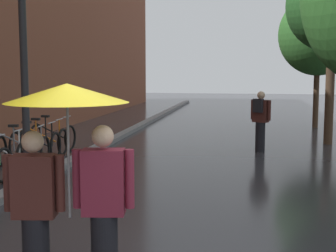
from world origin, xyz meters
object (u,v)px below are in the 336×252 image
object	(u,v)px
parked_bicycle_6	(35,145)
parked_bicycle_7	(44,141)
parked_bicycle_4	(1,155)
pedestrian_walking_midground	(260,120)
street_tree_2	(333,6)
street_tree_3	(318,35)
parked_bicycle_8	(53,136)
parked_bicycle_5	(23,150)
street_lamp_post	(23,43)
couple_under_umbrella	(69,155)

from	to	relation	value
parked_bicycle_6	parked_bicycle_7	xyz separation A→B (m)	(-0.10, 0.72, 0.00)
parked_bicycle_4	pedestrian_walking_midground	size ratio (longest dim) A/B	0.67
street_tree_2	street_tree_3	xyz separation A→B (m)	(0.15, 4.15, -0.54)
street_tree_3	parked_bicycle_4	distance (m)	12.61
street_tree_3	pedestrian_walking_midground	bearing A→B (deg)	-110.44
street_tree_2	parked_bicycle_4	size ratio (longest dim) A/B	4.92
parked_bicycle_7	parked_bicycle_8	bearing A→B (deg)	95.48
parked_bicycle_8	parked_bicycle_7	bearing A→B (deg)	-84.52
parked_bicycle_5	parked_bicycle_6	distance (m)	0.73
parked_bicycle_5	street_lamp_post	distance (m)	4.12
street_tree_2	parked_bicycle_8	world-z (taller)	street_tree_2
street_tree_3	street_lamp_post	world-z (taller)	street_tree_3
street_tree_3	parked_bicycle_4	world-z (taller)	street_tree_3
parked_bicycle_5	parked_bicycle_6	bearing A→B (deg)	92.67
parked_bicycle_7	street_lamp_post	world-z (taller)	street_lamp_post
street_tree_2	parked_bicycle_5	world-z (taller)	street_tree_2
parked_bicycle_5	pedestrian_walking_midground	world-z (taller)	pedestrian_walking_midground
street_lamp_post	parked_bicycle_6	bearing A→B (deg)	113.11
parked_bicycle_8	couple_under_umbrella	xyz separation A→B (m)	(3.63, -8.20, 1.04)
parked_bicycle_7	parked_bicycle_8	xyz separation A→B (m)	(-0.07, 0.75, 0.00)
street_tree_3	street_tree_2	bearing A→B (deg)	-92.10
parked_bicycle_7	couple_under_umbrella	distance (m)	8.32
parked_bicycle_5	parked_bicycle_7	size ratio (longest dim) A/B	1.06
street_lamp_post	pedestrian_walking_midground	bearing A→B (deg)	57.39
parked_bicycle_8	parked_bicycle_5	bearing A→B (deg)	-84.70
parked_bicycle_6	parked_bicycle_8	size ratio (longest dim) A/B	0.99
parked_bicycle_7	couple_under_umbrella	xyz separation A→B (m)	(3.56, -7.45, 1.04)
pedestrian_walking_midground	street_tree_3	bearing A→B (deg)	69.56
street_lamp_post	pedestrian_walking_midground	distance (m)	7.29
street_tree_2	parked_bicycle_6	xyz separation A→B (m)	(-7.45, -3.85, -3.63)
parked_bicycle_8	pedestrian_walking_midground	distance (m)	5.67
parked_bicycle_4	pedestrian_walking_midground	world-z (taller)	pedestrian_walking_midground
street_lamp_post	street_tree_3	bearing A→B (deg)	63.08
parked_bicycle_4	parked_bicycle_7	bearing A→B (deg)	89.78
street_tree_3	pedestrian_walking_midground	xyz separation A→B (m)	(-2.17, -5.83, -2.60)
street_tree_2	parked_bicycle_5	size ratio (longest dim) A/B	4.61
parked_bicycle_5	parked_bicycle_6	xyz separation A→B (m)	(-0.03, 0.73, 0.00)
pedestrian_walking_midground	street_lamp_post	bearing A→B (deg)	-122.61
parked_bicycle_4	parked_bicycle_6	size ratio (longest dim) A/B	0.99
parked_bicycle_4	parked_bicycle_7	distance (m)	2.20
parked_bicycle_6	parked_bicycle_5	bearing A→B (deg)	-87.33
parked_bicycle_4	parked_bicycle_5	distance (m)	0.77
street_tree_3	street_lamp_post	distance (m)	13.25
street_tree_2	parked_bicycle_6	distance (m)	9.14
couple_under_umbrella	street_lamp_post	bearing A→B (deg)	122.12
parked_bicycle_8	pedestrian_walking_midground	xyz separation A→B (m)	(5.60, 0.70, 0.49)
parked_bicycle_8	pedestrian_walking_midground	bearing A→B (deg)	7.10
parked_bicycle_5	pedestrian_walking_midground	distance (m)	6.15
parked_bicycle_5	parked_bicycle_7	xyz separation A→B (m)	(-0.13, 1.45, 0.00)
parked_bicycle_4	parked_bicycle_5	size ratio (longest dim) A/B	0.94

